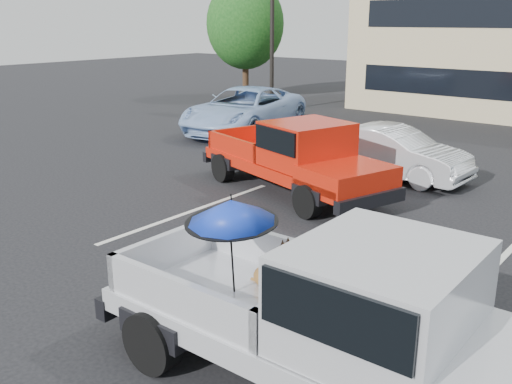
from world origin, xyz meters
TOP-DOWN VIEW (x-y plane):
  - ground at (0.00, 0.00)m, footprint 90.00×90.00m
  - stripe_left at (-3.00, 2.00)m, footprint 0.12×5.00m
  - stripe_right at (3.00, 2.00)m, footprint 0.12×5.00m
  - motel_sign at (-10.00, 14.00)m, footprint 1.60×0.22m
  - tree_left at (-14.00, 17.00)m, footprint 3.96×3.96m
  - silver_pickup at (2.94, -1.50)m, footprint 5.70×2.15m
  - red_pickup at (-1.80, 4.40)m, footprint 5.66×3.32m
  - silver_sedan at (-0.91, 7.23)m, footprint 4.11×1.63m
  - blue_suv at (-7.93, 9.65)m, footprint 3.64×6.14m

SIDE VIEW (x-z plane):
  - ground at x=0.00m, z-range 0.00..0.00m
  - stripe_left at x=-3.00m, z-range 0.00..0.01m
  - stripe_right at x=3.00m, z-range 0.00..0.01m
  - silver_sedan at x=-0.91m, z-range 0.00..1.33m
  - blue_suv at x=-7.93m, z-range 0.00..1.60m
  - red_pickup at x=-1.80m, z-range 0.08..1.85m
  - silver_pickup at x=2.94m, z-range 0.02..2.08m
  - tree_left at x=-14.00m, z-range 0.72..6.74m
  - motel_sign at x=-10.00m, z-range 1.65..7.65m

